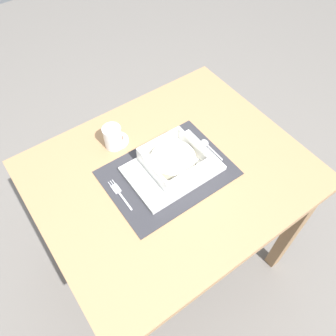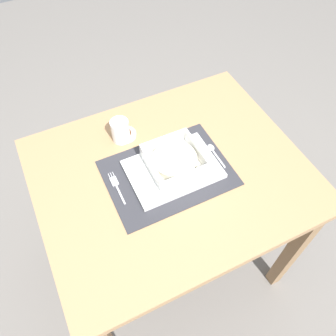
# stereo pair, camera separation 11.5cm
# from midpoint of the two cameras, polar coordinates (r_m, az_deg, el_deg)

# --- Properties ---
(ground_plane) EXTENTS (6.00, 6.00, 0.00)m
(ground_plane) POSITION_cam_midpoint_polar(r_m,az_deg,el_deg) (1.84, -1.51, -14.52)
(ground_plane) COLOR slate
(dining_table) EXTENTS (0.92, 0.76, 0.76)m
(dining_table) POSITION_cam_midpoint_polar(r_m,az_deg,el_deg) (1.27, -2.12, -3.68)
(dining_table) COLOR #A37A51
(dining_table) RESTS_ON ground
(placemat) EXTENTS (0.42, 0.31, 0.00)m
(placemat) POSITION_cam_midpoint_polar(r_m,az_deg,el_deg) (1.17, -2.80, -1.02)
(placemat) COLOR #2D2D33
(placemat) RESTS_ON dining_table
(serving_plate) EXTENTS (0.31, 0.21, 0.02)m
(serving_plate) POSITION_cam_midpoint_polar(r_m,az_deg,el_deg) (1.17, -2.18, -0.16)
(serving_plate) COLOR white
(serving_plate) RESTS_ON placemat
(porridge_bowl) EXTENTS (0.18, 0.18, 0.06)m
(porridge_bowl) POSITION_cam_midpoint_polar(r_m,az_deg,el_deg) (1.15, -1.94, 1.18)
(porridge_bowl) COLOR white
(porridge_bowl) RESTS_ON serving_plate
(fork) EXTENTS (0.02, 0.14, 0.00)m
(fork) POSITION_cam_midpoint_polar(r_m,az_deg,el_deg) (1.14, -11.08, -4.25)
(fork) COLOR silver
(fork) RESTS_ON placemat
(spoon) EXTENTS (0.02, 0.11, 0.01)m
(spoon) POSITION_cam_midpoint_polar(r_m,az_deg,el_deg) (1.24, 3.88, 3.76)
(spoon) COLOR silver
(spoon) RESTS_ON placemat
(butter_knife) EXTENTS (0.01, 0.14, 0.01)m
(butter_knife) POSITION_cam_midpoint_polar(r_m,az_deg,el_deg) (1.22, 3.18, 2.79)
(butter_knife) COLOR black
(butter_knife) RESTS_ON placemat
(drinking_glass) EXTENTS (0.07, 0.07, 0.09)m
(drinking_glass) POSITION_cam_midpoint_polar(r_m,az_deg,el_deg) (1.24, -11.80, 4.77)
(drinking_glass) COLOR white
(drinking_glass) RESTS_ON dining_table
(condiment_saucer) EXTENTS (0.08, 0.08, 0.04)m
(condiment_saucer) POSITION_cam_midpoint_polar(r_m,az_deg,el_deg) (1.27, -11.00, 4.49)
(condiment_saucer) COLOR white
(condiment_saucer) RESTS_ON dining_table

